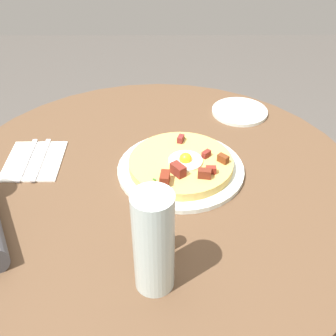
{
  "coord_description": "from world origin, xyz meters",
  "views": [
    {
      "loc": [
        -0.03,
        0.79,
        1.35
      ],
      "look_at": [
        -0.03,
        -0.01,
        0.74
      ],
      "focal_mm": 44.61,
      "sensor_mm": 36.0,
      "label": 1
    }
  ],
  "objects": [
    {
      "name": "dining_table",
      "position": [
        0.0,
        0.0,
        0.55
      ],
      "size": [
        1.03,
        1.03,
        0.72
      ],
      "color": "brown",
      "rests_on": "ground_plane"
    },
    {
      "name": "fork",
      "position": [
        0.33,
        -0.07,
        0.72
      ],
      "size": [
        0.01,
        0.18,
        0.0
      ],
      "primitive_type": "cube",
      "rotation": [
        0.0,
        0.0,
        1.58
      ],
      "color": "silver",
      "rests_on": "napkin"
    },
    {
      "name": "pizza_plate",
      "position": [
        -0.06,
        -0.03,
        0.72
      ],
      "size": [
        0.31,
        0.31,
        0.01
      ],
      "primitive_type": "cylinder",
      "color": "silver",
      "rests_on": "dining_table"
    },
    {
      "name": "breakfast_pizza",
      "position": [
        -0.06,
        -0.02,
        0.74
      ],
      "size": [
        0.26,
        0.26,
        0.05
      ],
      "color": "tan",
      "rests_on": "pizza_plate"
    },
    {
      "name": "water_bottle",
      "position": [
        -0.01,
        0.31,
        0.82
      ],
      "size": [
        0.07,
        0.07,
        0.21
      ],
      "primitive_type": "cylinder",
      "color": "silver",
      "rests_on": "dining_table"
    },
    {
      "name": "salt_shaker",
      "position": [
        -0.03,
        0.22,
        0.74
      ],
      "size": [
        0.03,
        0.03,
        0.06
      ],
      "primitive_type": "cylinder",
      "color": "white",
      "rests_on": "dining_table"
    },
    {
      "name": "bread_plate",
      "position": [
        -0.25,
        -0.32,
        0.72
      ],
      "size": [
        0.17,
        0.17,
        0.01
      ],
      "primitive_type": "cylinder",
      "color": "silver",
      "rests_on": "dining_table"
    },
    {
      "name": "knife",
      "position": [
        0.29,
        -0.07,
        0.72
      ],
      "size": [
        0.01,
        0.18,
        0.0
      ],
      "primitive_type": "cube",
      "rotation": [
        0.0,
        0.0,
        1.58
      ],
      "color": "silver",
      "rests_on": "napkin"
    },
    {
      "name": "napkin",
      "position": [
        0.31,
        -0.07,
        0.72
      ],
      "size": [
        0.14,
        0.17,
        0.0
      ],
      "primitive_type": "cube",
      "rotation": [
        0.0,
        0.0,
        1.58
      ],
      "color": "white",
      "rests_on": "dining_table"
    }
  ]
}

